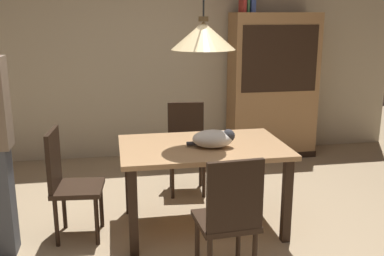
{
  "coord_description": "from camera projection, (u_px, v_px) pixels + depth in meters",
  "views": [
    {
      "loc": [
        -0.64,
        -3.13,
        1.82
      ],
      "look_at": [
        0.04,
        0.63,
        0.85
      ],
      "focal_mm": 41.72,
      "sensor_mm": 36.0,
      "label": 1
    }
  ],
  "objects": [
    {
      "name": "book_blue_wide",
      "position": [
        251.0,
        2.0,
        5.46
      ],
      "size": [
        0.06,
        0.24,
        0.24
      ],
      "primitive_type": "cube",
      "color": "#384C93",
      "rests_on": "hutch_bookcase"
    },
    {
      "name": "chair_near_front",
      "position": [
        229.0,
        215.0,
        3.01
      ],
      "size": [
        0.43,
        0.43,
        0.93
      ],
      "color": "black",
      "rests_on": "ground"
    },
    {
      "name": "book_green_slim",
      "position": [
        247.0,
        1.0,
        5.45
      ],
      "size": [
        0.03,
        0.2,
        0.26
      ],
      "primitive_type": "cube",
      "color": "#427A4C",
      "rests_on": "hutch_bookcase"
    },
    {
      "name": "hutch_bookcase",
      "position": [
        272.0,
        89.0,
        5.78
      ],
      "size": [
        1.12,
        0.45,
        1.85
      ],
      "color": "#A87A4C",
      "rests_on": "ground"
    },
    {
      "name": "pendant_lamp",
      "position": [
        203.0,
        35.0,
        3.56
      ],
      "size": [
        0.52,
        0.52,
        1.3
      ],
      "color": "beige"
    },
    {
      "name": "book_red_tall",
      "position": [
        243.0,
        1.0,
        5.44
      ],
      "size": [
        0.04,
        0.22,
        0.28
      ],
      "primitive_type": "cube",
      "color": "#B73833",
      "rests_on": "hutch_bookcase"
    },
    {
      "name": "chair_far_back",
      "position": [
        186.0,
        143.0,
        4.68
      ],
      "size": [
        0.44,
        0.44,
        0.93
      ],
      "color": "black",
      "rests_on": "ground"
    },
    {
      "name": "ground",
      "position": [
        201.0,
        251.0,
        3.55
      ],
      "size": [
        10.0,
        10.0,
        0.0
      ],
      "primitive_type": "plane",
      "color": "tan"
    },
    {
      "name": "chair_left_side",
      "position": [
        68.0,
        179.0,
        3.66
      ],
      "size": [
        0.44,
        0.44,
        0.93
      ],
      "color": "black",
      "rests_on": "ground"
    },
    {
      "name": "dining_table",
      "position": [
        203.0,
        156.0,
        3.81
      ],
      "size": [
        1.4,
        0.9,
        0.75
      ],
      "color": "tan",
      "rests_on": "ground"
    },
    {
      "name": "back_wall",
      "position": [
        161.0,
        45.0,
        5.72
      ],
      "size": [
        6.4,
        0.1,
        2.9
      ],
      "primitive_type": "cube",
      "color": "beige",
      "rests_on": "ground"
    },
    {
      "name": "cat_sleeping",
      "position": [
        214.0,
        139.0,
        3.69
      ],
      "size": [
        0.39,
        0.26,
        0.16
      ],
      "color": "silver",
      "rests_on": "dining_table"
    }
  ]
}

